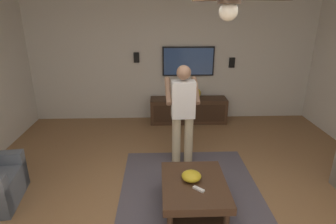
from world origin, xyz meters
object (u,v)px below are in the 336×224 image
object	(u,v)px
person_standing	(183,110)
remote_white	(199,189)
wall_speaker_right	(136,57)
media_console	(188,110)
wall_speaker_left	(232,63)
ceiling_fan	(229,2)
tv	(188,61)
bowl	(191,176)
coffee_table	(194,189)
vase_round	(196,93)

from	to	relation	value
person_standing	remote_white	bearing A→B (deg)	-178.40
person_standing	wall_speaker_right	distance (m)	2.27
media_console	person_standing	bearing A→B (deg)	-9.19
wall_speaker_left	ceiling_fan	bearing A→B (deg)	163.99
tv	wall_speaker_right	xyz separation A→B (m)	(0.01, 1.14, 0.09)
tv	person_standing	bearing A→B (deg)	-8.12
bowl	wall_speaker_left	bearing A→B (deg)	-21.50
remote_white	tv	bearing A→B (deg)	129.18
coffee_table	wall_speaker_left	xyz separation A→B (m)	(3.22, -1.22, 1.01)
bowl	ceiling_fan	world-z (taller)	ceiling_fan
tv	bowl	size ratio (longest dim) A/B	4.63
person_standing	remote_white	world-z (taller)	person_standing
person_standing	wall_speaker_left	xyz separation A→B (m)	(2.05, -1.27, 0.37)
person_standing	vase_round	size ratio (longest dim) A/B	7.45
bowl	wall_speaker_right	xyz separation A→B (m)	(3.17, 0.87, 0.97)
ceiling_fan	vase_round	bearing A→B (deg)	-4.04
vase_round	person_standing	bearing A→B (deg)	165.98
wall_speaker_right	ceiling_fan	xyz separation A→B (m)	(-3.67, -1.06, 1.04)
vase_round	wall_speaker_left	xyz separation A→B (m)	(0.21, -0.81, 0.64)
vase_round	wall_speaker_right	bearing A→B (deg)	80.76
coffee_table	media_console	bearing A→B (deg)	-4.64
wall_speaker_right	ceiling_fan	distance (m)	3.96
tv	wall_speaker_right	distance (m)	1.14
coffee_table	person_standing	size ratio (longest dim) A/B	0.61
media_console	person_standing	world-z (taller)	person_standing
coffee_table	person_standing	xyz separation A→B (m)	(1.18, 0.05, 0.64)
bowl	person_standing	bearing A→B (deg)	0.95
person_standing	wall_speaker_right	size ratio (longest dim) A/B	7.45
tv	person_standing	size ratio (longest dim) A/B	0.70
wall_speaker_left	tv	bearing A→B (deg)	90.77
coffee_table	wall_speaker_right	world-z (taller)	wall_speaker_right
coffee_table	remote_white	size ratio (longest dim) A/B	6.67
person_standing	bowl	size ratio (longest dim) A/B	6.65
coffee_table	remote_white	xyz separation A→B (m)	(-0.16, -0.03, 0.12)
person_standing	wall_speaker_left	bearing A→B (deg)	-33.65
coffee_table	remote_white	bearing A→B (deg)	-168.30
media_console	wall_speaker_right	size ratio (longest dim) A/B	7.73
remote_white	wall_speaker_right	size ratio (longest dim) A/B	0.68
remote_white	coffee_table	bearing A→B (deg)	144.43
coffee_table	wall_speaker_right	size ratio (longest dim) A/B	4.55
media_console	bowl	world-z (taller)	media_console
coffee_table	person_standing	bearing A→B (deg)	2.41
media_console	ceiling_fan	bearing A→B (deg)	-1.28
coffee_table	tv	bearing A→B (deg)	-4.29
person_standing	ceiling_fan	world-z (taller)	ceiling_fan
wall_speaker_right	wall_speaker_left	bearing A→B (deg)	-90.00
coffee_table	bowl	distance (m)	0.17
vase_round	ceiling_fan	bearing A→B (deg)	175.96
coffee_table	tv	xyz separation A→B (m)	(3.21, -0.24, 1.04)
vase_round	wall_speaker_left	world-z (taller)	wall_speaker_left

